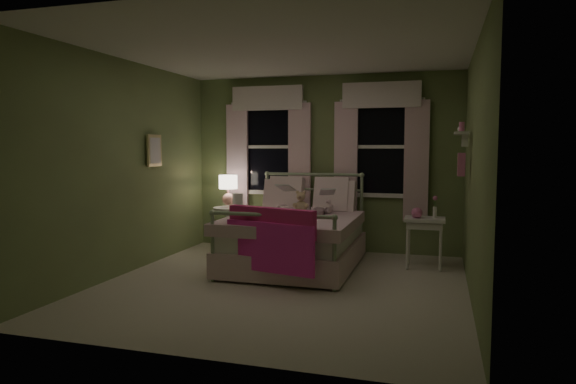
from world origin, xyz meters
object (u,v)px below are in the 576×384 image
(teddy_bear, at_px, (301,204))
(child_left, at_px, (284,188))
(child_right, at_px, (324,192))
(bed, at_px, (296,237))
(table_lamp, at_px, (228,187))
(nightstand_right, at_px, (425,226))
(nightstand_left, at_px, (229,223))

(teddy_bear, bearing_deg, child_left, 150.50)
(teddy_bear, bearing_deg, child_right, 29.50)
(bed, relative_size, table_lamp, 4.50)
(teddy_bear, distance_m, nightstand_right, 1.62)
(child_left, distance_m, nightstand_left, 1.16)
(nightstand_left, bearing_deg, nightstand_right, -6.93)
(bed, xyz_separation_m, teddy_bear, (-0.00, 0.26, 0.41))
(nightstand_right, bearing_deg, table_lamp, 173.07)
(teddy_bear, height_order, nightstand_left, teddy_bear)
(child_right, relative_size, nightstand_left, 1.14)
(child_left, distance_m, child_right, 0.56)
(child_right, bearing_deg, table_lamp, -7.10)
(bed, bearing_deg, nightstand_left, 150.07)
(table_lamp, height_order, nightstand_right, table_lamp)
(table_lamp, relative_size, nightstand_right, 0.71)
(child_right, relative_size, teddy_bear, 2.48)
(child_left, distance_m, teddy_bear, 0.38)
(child_left, bearing_deg, nightstand_left, -19.14)
(child_left, relative_size, teddy_bear, 2.81)
(bed, relative_size, nightstand_left, 3.13)
(bed, relative_size, child_right, 2.75)
(bed, relative_size, child_left, 2.43)
(bed, distance_m, nightstand_left, 1.44)
(teddy_bear, bearing_deg, bed, -90.00)
(bed, bearing_deg, teddy_bear, 90.00)
(child_right, bearing_deg, bed, 60.24)
(child_left, relative_size, child_right, 1.13)
(child_left, height_order, nightstand_left, child_left)
(teddy_bear, bearing_deg, table_lamp, 159.99)
(nightstand_left, relative_size, table_lamp, 1.44)
(child_right, bearing_deg, nightstand_left, -7.10)
(child_left, bearing_deg, bed, 121.46)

